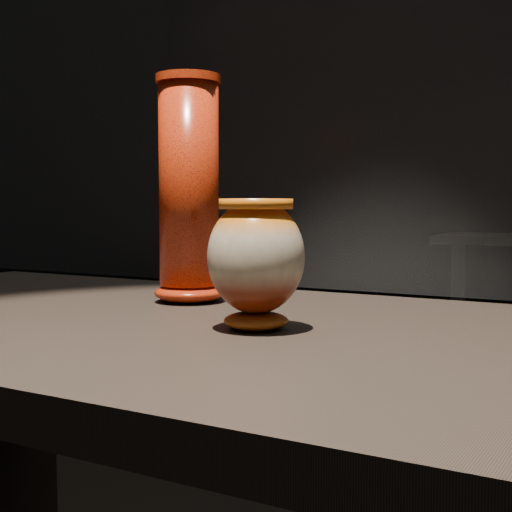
{
  "coord_description": "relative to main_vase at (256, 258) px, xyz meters",
  "views": [
    {
      "loc": [
        0.42,
        -0.83,
        1.06
      ],
      "look_at": [
        -0.05,
        -0.02,
        1.0
      ],
      "focal_mm": 50.0,
      "sensor_mm": 36.0,
      "label": 1
    }
  ],
  "objects": [
    {
      "name": "main_vase",
      "position": [
        0.0,
        0.0,
        0.0
      ],
      "size": [
        0.13,
        0.13,
        0.17
      ],
      "rotation": [
        0.0,
        0.0,
        -0.04
      ],
      "color": "maroon",
      "rests_on": "display_plinth"
    },
    {
      "name": "tall_vase",
      "position": [
        -0.24,
        0.18,
        0.09
      ],
      "size": [
        0.15,
        0.15,
        0.38
      ],
      "rotation": [
        0.0,
        0.0,
        0.35
      ],
      "color": "#D8410E",
      "rests_on": "display_plinth"
    }
  ]
}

